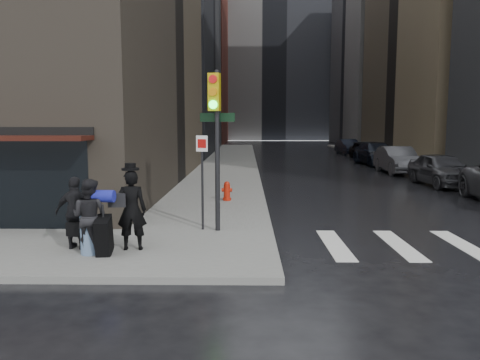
% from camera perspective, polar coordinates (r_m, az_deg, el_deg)
% --- Properties ---
extents(ground, '(140.00, 140.00, 0.00)m').
position_cam_1_polar(ground, '(10.99, -5.98, -9.11)').
color(ground, black).
rests_on(ground, ground).
extents(sidewalk_left, '(4.00, 50.00, 0.15)m').
position_cam_1_polar(sidewalk_left, '(37.62, -1.12, 2.44)').
color(sidewalk_left, slate).
rests_on(sidewalk_left, ground).
extents(sidewalk_right, '(3.00, 50.00, 0.15)m').
position_cam_1_polar(sidewalk_right, '(39.54, 18.85, 2.29)').
color(sidewalk_right, slate).
rests_on(sidewalk_right, ground).
extents(bldg_left_far, '(22.00, 20.00, 26.00)m').
position_cam_1_polar(bldg_left_far, '(74.55, -10.56, 14.52)').
color(bldg_left_far, maroon).
rests_on(bldg_left_far, ground).
extents(bldg_right_far, '(22.00, 20.00, 25.00)m').
position_cam_1_polar(bldg_right_far, '(73.42, 21.15, 13.91)').
color(bldg_right_far, slate).
rests_on(bldg_right_far, ground).
extents(bldg_distant, '(40.00, 12.00, 32.00)m').
position_cam_1_polar(bldg_distant, '(89.55, 3.99, 15.26)').
color(bldg_distant, slate).
rests_on(bldg_distant, ground).
extents(man_overcoat, '(1.05, 1.10, 2.02)m').
position_cam_1_polar(man_overcoat, '(10.88, -13.74, -4.03)').
color(man_overcoat, black).
rests_on(man_overcoat, ground).
extents(man_jeans, '(1.18, 0.86, 1.68)m').
position_cam_1_polar(man_jeans, '(10.84, -17.87, -4.23)').
color(man_jeans, black).
rests_on(man_jeans, ground).
extents(man_greycoat, '(1.01, 0.48, 1.67)m').
position_cam_1_polar(man_greycoat, '(11.38, -19.35, -3.81)').
color(man_greycoat, black).
rests_on(man_greycoat, ground).
extents(traffic_light, '(1.04, 0.59, 4.26)m').
position_cam_1_polar(traffic_light, '(12.33, -3.10, 6.31)').
color(traffic_light, black).
rests_on(traffic_light, ground).
extents(fire_hydrant, '(0.40, 0.32, 0.72)m').
position_cam_1_polar(fire_hydrant, '(17.53, -1.61, -1.46)').
color(fire_hydrant, '#B31D0B').
rests_on(fire_hydrant, ground).
extents(parked_car_1, '(2.07, 4.76, 1.60)m').
position_cam_1_polar(parked_car_1, '(24.76, 23.30, 1.21)').
color(parked_car_1, '#444449').
rests_on(parked_car_1, ground).
extents(parked_car_2, '(1.76, 4.94, 1.62)m').
position_cam_1_polar(parked_car_2, '(29.98, 18.64, 2.34)').
color(parked_car_2, '#4B4B50').
rests_on(parked_car_2, ground).
extents(parked_car_3, '(2.68, 5.78, 1.64)m').
position_cam_1_polar(parked_car_3, '(35.50, 16.31, 3.10)').
color(parked_car_3, black).
rests_on(parked_car_3, ground).
extents(parked_car_4, '(2.11, 4.58, 1.52)m').
position_cam_1_polar(parked_car_4, '(41.15, 14.99, 3.55)').
color(parked_car_4, black).
rests_on(parked_car_4, ground).
extents(parked_car_5, '(1.92, 4.63, 1.49)m').
position_cam_1_polar(parked_car_5, '(46.64, 13.06, 3.96)').
color(parked_car_5, black).
rests_on(parked_car_5, ground).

